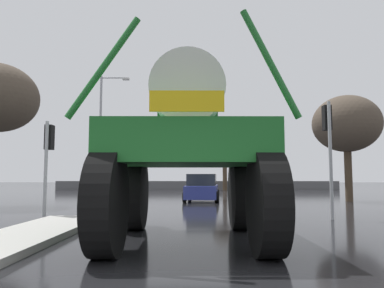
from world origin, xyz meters
TOP-DOWN VIEW (x-y plane):
  - ground_plane at (0.00, 18.00)m, footprint 120.00×120.00m
  - median_island at (-3.64, 3.79)m, footprint 1.74×8.66m
  - oversize_sprayer at (-0.01, 4.45)m, footprint 4.15×5.33m
  - sedan_ahead at (0.43, 17.24)m, footprint 2.12×4.21m
  - traffic_signal_near_left at (-4.84, 8.59)m, footprint 0.24×0.54m
  - traffic_signal_near_right at (4.56, 8.58)m, footprint 0.24×0.54m
  - traffic_signal_far_left at (6.45, 23.39)m, footprint 0.24×0.55m
  - traffic_signal_far_right at (3.64, 23.39)m, footprint 0.24×0.55m
  - streetlight_far_left at (-7.06, 23.73)m, footprint 2.24×0.24m
  - bare_tree_right at (8.62, 17.04)m, footprint 3.77×3.77m
  - bare_tree_far_center at (2.81, 32.54)m, footprint 2.47×2.47m
  - roadside_barrier at (0.00, 33.20)m, footprint 28.40×0.24m

SIDE VIEW (x-z plane):
  - ground_plane at x=0.00m, z-range 0.00..0.00m
  - median_island at x=-3.64m, z-range 0.00..0.15m
  - roadside_barrier at x=0.00m, z-range 0.00..0.90m
  - sedan_ahead at x=0.43m, z-range -0.05..1.47m
  - oversize_sprayer at x=-0.01m, z-range -0.28..4.10m
  - traffic_signal_near_left at x=-4.84m, z-range 0.74..3.97m
  - traffic_signal_near_right at x=4.56m, z-range 0.89..4.77m
  - traffic_signal_far_left at x=6.45m, z-range 0.90..4.81m
  - traffic_signal_far_right at x=3.64m, z-range 0.93..4.99m
  - bare_tree_far_center at x=2.81m, z-range 1.40..6.50m
  - bare_tree_right at x=8.62m, z-range 1.35..7.32m
  - streetlight_far_left at x=-7.06m, z-range 0.50..9.57m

